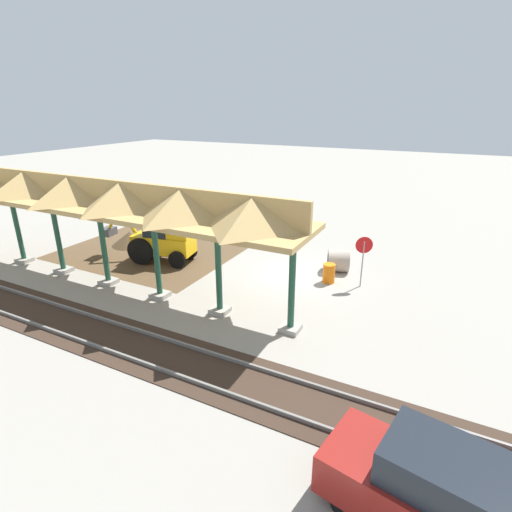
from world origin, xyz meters
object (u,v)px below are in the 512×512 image
at_px(distant_parked_car, 437,494).
at_px(traffic_barrel, 329,273).
at_px(stop_sign, 364,251).
at_px(backhoe, 161,238).
at_px(concrete_pipe, 338,261).

relative_size(distant_parked_car, traffic_barrel, 4.94).
bearing_deg(distant_parked_car, traffic_barrel, -63.06).
distance_m(distant_parked_car, traffic_barrel, 11.67).
bearing_deg(traffic_barrel, distant_parked_car, 116.94).
distance_m(stop_sign, backhoe, 10.27).
height_order(concrete_pipe, distant_parked_car, distant_parked_car).
distance_m(backhoe, distant_parked_car, 16.65).
xyz_separation_m(stop_sign, distant_parked_car, (-3.84, 10.60, -0.73)).
bearing_deg(distant_parked_car, concrete_pipe, -66.07).
height_order(backhoe, concrete_pipe, backhoe).
xyz_separation_m(stop_sign, backhoe, (10.14, 1.57, -0.45)).
distance_m(stop_sign, concrete_pipe, 2.26).
bearing_deg(backhoe, concrete_pipe, -161.79).
xyz_separation_m(distant_parked_car, traffic_barrel, (5.28, -10.39, -0.53)).
height_order(stop_sign, distant_parked_car, stop_sign).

